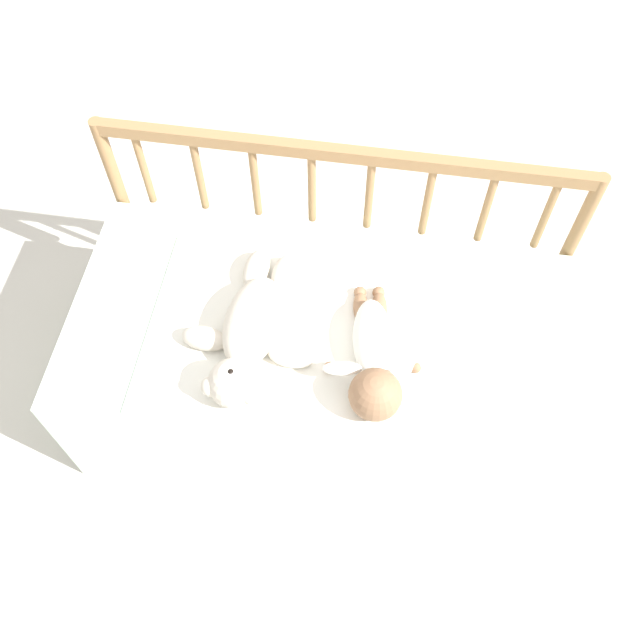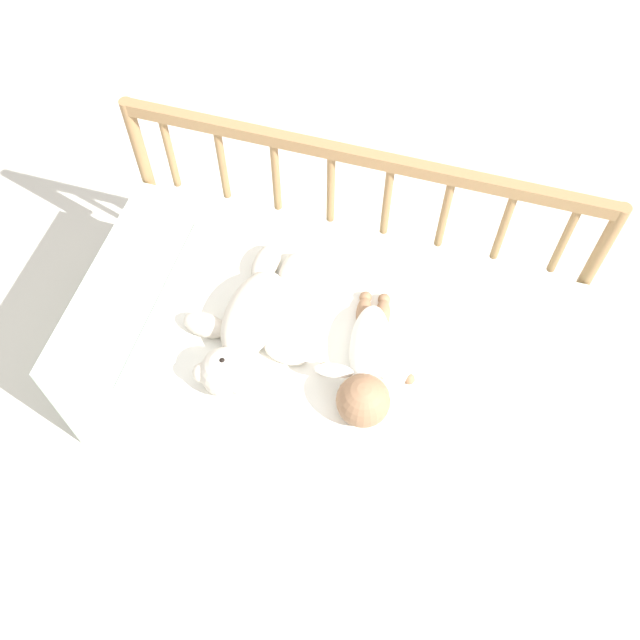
{
  "view_description": "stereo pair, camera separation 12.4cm",
  "coord_description": "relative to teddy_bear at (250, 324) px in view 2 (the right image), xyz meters",
  "views": [
    {
      "loc": [
        0.14,
        -0.92,
        2.02
      ],
      "look_at": [
        0.0,
        -0.01,
        0.51
      ],
      "focal_mm": 40.0,
      "sensor_mm": 36.0,
      "label": 1
    },
    {
      "loc": [
        0.26,
        -0.89,
        2.02
      ],
      "look_at": [
        0.0,
        -0.01,
        0.51
      ],
      "focal_mm": 40.0,
      "sensor_mm": 36.0,
      "label": 2
    }
  ],
  "objects": [
    {
      "name": "ground_plane",
      "position": [
        0.17,
        0.07,
        -0.51
      ],
      "size": [
        12.0,
        12.0,
        0.0
      ],
      "primitive_type": "plane",
      "color": "silver"
    },
    {
      "name": "blanket",
      "position": [
        0.14,
        0.03,
        -0.05
      ],
      "size": [
        0.81,
        0.54,
        0.01
      ],
      "color": "white",
      "rests_on": "crib_mattress"
    },
    {
      "name": "crib_rail",
      "position": [
        0.17,
        0.42,
        0.03
      ],
      "size": [
        1.3,
        0.04,
        0.74
      ],
      "color": "#997047",
      "rests_on": "ground_plane"
    },
    {
      "name": "baby",
      "position": [
        0.31,
        -0.04,
        -0.0
      ],
      "size": [
        0.24,
        0.39,
        0.13
      ],
      "color": "white",
      "rests_on": "crib_mattress"
    },
    {
      "name": "teddy_bear",
      "position": [
        0.0,
        0.0,
        0.0
      ],
      "size": [
        0.34,
        0.47,
        0.12
      ],
      "color": "silver",
      "rests_on": "crib_mattress"
    },
    {
      "name": "crib_mattress",
      "position": [
        0.17,
        0.07,
        -0.28
      ],
      "size": [
        1.3,
        0.66,
        0.45
      ],
      "color": "silver",
      "rests_on": "ground_plane"
    }
  ]
}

